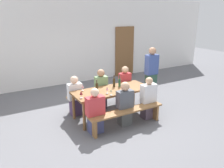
{
  "coord_description": "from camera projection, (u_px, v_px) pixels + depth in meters",
  "views": [
    {
      "loc": [
        -2.71,
        -4.73,
        2.65
      ],
      "look_at": [
        0.0,
        0.0,
        0.9
      ],
      "focal_mm": 35.71,
      "sensor_mm": 36.0,
      "label": 1
    }
  ],
  "objects": [
    {
      "name": "ground_plane",
      "position": [
        112.0,
        116.0,
        6.0
      ],
      "size": [
        24.0,
        24.0,
        0.0
      ],
      "primitive_type": "plane",
      "color": "slate"
    },
    {
      "name": "back_wall",
      "position": [
        66.0,
        42.0,
        8.37
      ],
      "size": [
        14.0,
        0.2,
        3.2
      ],
      "primitive_type": "cube",
      "color": "white",
      "rests_on": "ground"
    },
    {
      "name": "wooden_door",
      "position": [
        125.0,
        52.0,
        9.62
      ],
      "size": [
        0.9,
        0.06,
        2.1
      ],
      "primitive_type": "cube",
      "color": "brown",
      "rests_on": "ground"
    },
    {
      "name": "tasting_table",
      "position": [
        112.0,
        92.0,
        5.8
      ],
      "size": [
        2.05,
        0.81,
        0.75
      ],
      "color": "brown",
      "rests_on": "ground"
    },
    {
      "name": "bench_near",
      "position": [
        127.0,
        114.0,
        5.31
      ],
      "size": [
        1.95,
        0.3,
        0.45
      ],
      "color": "olive",
      "rests_on": "ground"
    },
    {
      "name": "bench_far",
      "position": [
        100.0,
        95.0,
        6.48
      ],
      "size": [
        1.95,
        0.3,
        0.45
      ],
      "color": "olive",
      "rests_on": "ground"
    },
    {
      "name": "wine_bottle_0",
      "position": [
        120.0,
        83.0,
        5.96
      ],
      "size": [
        0.06,
        0.06,
        0.32
      ],
      "color": "#234C2D",
      "rests_on": "tasting_table"
    },
    {
      "name": "wine_bottle_1",
      "position": [
        114.0,
        82.0,
        5.96
      ],
      "size": [
        0.07,
        0.07,
        0.32
      ],
      "color": "#332814",
      "rests_on": "tasting_table"
    },
    {
      "name": "wine_bottle_2",
      "position": [
        97.0,
        87.0,
        5.6
      ],
      "size": [
        0.07,
        0.07,
        0.3
      ],
      "color": "#332814",
      "rests_on": "tasting_table"
    },
    {
      "name": "wine_glass_0",
      "position": [
        107.0,
        89.0,
        5.46
      ],
      "size": [
        0.07,
        0.07,
        0.17
      ],
      "color": "silver",
      "rests_on": "tasting_table"
    },
    {
      "name": "wine_glass_1",
      "position": [
        81.0,
        93.0,
        5.17
      ],
      "size": [
        0.08,
        0.08,
        0.17
      ],
      "color": "silver",
      "rests_on": "tasting_table"
    },
    {
      "name": "wine_glass_2",
      "position": [
        111.0,
        90.0,
        5.34
      ],
      "size": [
        0.08,
        0.08,
        0.16
      ],
      "color": "silver",
      "rests_on": "tasting_table"
    },
    {
      "name": "wine_glass_3",
      "position": [
        123.0,
        88.0,
        5.59
      ],
      "size": [
        0.06,
        0.06,
        0.15
      ],
      "color": "silver",
      "rests_on": "tasting_table"
    },
    {
      "name": "wine_glass_4",
      "position": [
        83.0,
        87.0,
        5.66
      ],
      "size": [
        0.07,
        0.07,
        0.16
      ],
      "color": "silver",
      "rests_on": "tasting_table"
    },
    {
      "name": "seated_guest_near_0",
      "position": [
        95.0,
        112.0,
        5.03
      ],
      "size": [
        0.42,
        0.24,
        1.08
      ],
      "rotation": [
        0.0,
        0.0,
        1.57
      ],
      "color": "#3F436D",
      "rests_on": "ground"
    },
    {
      "name": "seated_guest_near_1",
      "position": [
        125.0,
        105.0,
        5.4
      ],
      "size": [
        0.4,
        0.24,
        1.1
      ],
      "rotation": [
        0.0,
        0.0,
        1.57
      ],
      "color": "#494B4A",
      "rests_on": "ground"
    },
    {
      "name": "seated_guest_near_2",
      "position": [
        148.0,
        99.0,
        5.74
      ],
      "size": [
        0.41,
        0.24,
        1.11
      ],
      "rotation": [
        0.0,
        0.0,
        1.57
      ],
      "color": "#534352",
      "rests_on": "ground"
    },
    {
      "name": "seated_guest_far_0",
      "position": [
        75.0,
        97.0,
        5.92
      ],
      "size": [
        0.37,
        0.24,
        1.09
      ],
      "rotation": [
        0.0,
        0.0,
        -1.57
      ],
      "color": "#493457",
      "rests_on": "ground"
    },
    {
      "name": "seated_guest_far_1",
      "position": [
        101.0,
        90.0,
        6.27
      ],
      "size": [
        0.34,
        0.24,
        1.18
      ],
      "rotation": [
        0.0,
        0.0,
        -1.57
      ],
      "color": "#50414F",
      "rests_on": "ground"
    },
    {
      "name": "seated_guest_far_2",
      "position": [
        125.0,
        86.0,
        6.65
      ],
      "size": [
        0.34,
        0.24,
        1.16
      ],
      "rotation": [
        0.0,
        0.0,
        -1.57
      ],
      "color": "navy",
      "rests_on": "ground"
    },
    {
      "name": "standing_host",
      "position": [
        151.0,
        77.0,
        6.51
      ],
      "size": [
        0.36,
        0.24,
        1.73
      ],
      "rotation": [
        0.0,
        0.0,
        3.14
      ],
      "color": "#294A3B",
      "rests_on": "ground"
    }
  ]
}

